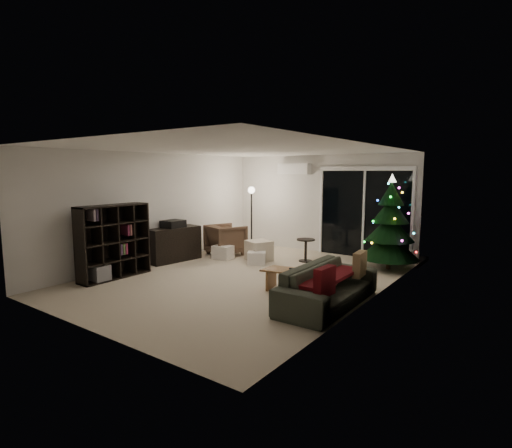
{
  "coord_description": "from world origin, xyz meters",
  "views": [
    {
      "loc": [
        4.67,
        -6.05,
        2.08
      ],
      "look_at": [
        0.1,
        0.3,
        1.05
      ],
      "focal_mm": 28.0,
      "sensor_mm": 36.0,
      "label": 1
    }
  ],
  "objects": [
    {
      "name": "stereo",
      "position": [
        -2.25,
        0.27,
        0.88
      ],
      "size": [
        0.4,
        0.47,
        0.17
      ],
      "primitive_type": "cube",
      "color": "black",
      "rests_on": "media_cabinet"
    },
    {
      "name": "sofa_throw",
      "position": [
        1.95,
        -0.47,
        0.45
      ],
      "size": [
        0.67,
        1.54,
        0.05
      ],
      "primitive_type": "cube",
      "color": "#4D0E16",
      "rests_on": "sofa"
    },
    {
      "name": "media_cabinet",
      "position": [
        -2.25,
        0.27,
        0.4
      ],
      "size": [
        0.64,
        1.32,
        0.79
      ],
      "primitive_type": "cube",
      "rotation": [
        0.0,
        0.0,
        -0.13
      ],
      "color": "black",
      "rests_on": "floor"
    },
    {
      "name": "floor_lamp",
      "position": [
        -1.47,
        2.28,
        0.81
      ],
      "size": [
        0.26,
        0.26,
        1.63
      ],
      "primitive_type": "cylinder",
      "color": "black",
      "rests_on": "floor"
    },
    {
      "name": "ottoman",
      "position": [
        -0.67,
        1.49,
        0.23
      ],
      "size": [
        0.68,
        0.68,
        0.47
      ],
      "primitive_type": "cube",
      "rotation": [
        0.0,
        0.0,
        -0.42
      ],
      "color": "beige",
      "rests_on": "floor"
    },
    {
      "name": "remote_a",
      "position": [
        1.28,
        -0.23,
        0.42
      ],
      "size": [
        0.16,
        0.05,
        0.02
      ],
      "primitive_type": "cube",
      "color": "black",
      "rests_on": "coffee_table"
    },
    {
      "name": "room",
      "position": [
        0.46,
        1.49,
        1.02
      ],
      "size": [
        6.5,
        7.51,
        2.6
      ],
      "color": "beige",
      "rests_on": "ground"
    },
    {
      "name": "cushion_b",
      "position": [
        2.3,
        -1.12,
        0.56
      ],
      "size": [
        0.15,
        0.42,
        0.41
      ],
      "primitive_type": "cube",
      "rotation": [
        0.0,
        0.0,
        -0.07
      ],
      "color": "#4D0E16",
      "rests_on": "sofa"
    },
    {
      "name": "christmas_tree",
      "position": [
        2.08,
        2.44,
        1.01
      ],
      "size": [
        1.51,
        1.51,
        2.03
      ],
      "primitive_type": "cone",
      "rotation": [
        0.0,
        0.0,
        0.23
      ],
      "color": "black",
      "rests_on": "floor"
    },
    {
      "name": "bookshelf",
      "position": [
        -2.25,
        -1.44,
        0.72
      ],
      "size": [
        0.9,
        1.47,
        1.45
      ],
      "primitive_type": null,
      "rotation": [
        0.0,
        0.0,
        0.4
      ],
      "color": "black",
      "rests_on": "floor"
    },
    {
      "name": "sofa",
      "position": [
        2.05,
        -0.47,
        0.31
      ],
      "size": [
        0.85,
        2.14,
        0.62
      ],
      "primitive_type": "imported",
      "rotation": [
        0.0,
        0.0,
        1.58
      ],
      "color": "#4C5143",
      "rests_on": "floor"
    },
    {
      "name": "cardboard_box_b",
      "position": [
        -0.48,
        1.13,
        0.14
      ],
      "size": [
        0.5,
        0.46,
        0.28
      ],
      "primitive_type": "cube",
      "rotation": [
        0.0,
        0.0,
        0.56
      ],
      "color": "white",
      "rests_on": "floor"
    },
    {
      "name": "side_table",
      "position": [
        0.28,
        2.03,
        0.26
      ],
      "size": [
        0.45,
        0.45,
        0.53
      ],
      "primitive_type": "cylinder",
      "rotation": [
        0.0,
        0.0,
        0.06
      ],
      "color": "black",
      "rests_on": "floor"
    },
    {
      "name": "remote_b",
      "position": [
        1.53,
        -0.18,
        0.42
      ],
      "size": [
        0.16,
        0.09,
        0.02
      ],
      "primitive_type": "cube",
      "rotation": [
        0.0,
        0.0,
        0.35
      ],
      "color": "slate",
      "rests_on": "coffee_table"
    },
    {
      "name": "armchair",
      "position": [
        -1.72,
        1.53,
        0.38
      ],
      "size": [
        1.06,
        1.07,
        0.77
      ],
      "primitive_type": "imported",
      "rotation": [
        0.0,
        0.0,
        2.79
      ],
      "color": "#442D23",
      "rests_on": "floor"
    },
    {
      "name": "coffee_table",
      "position": [
        1.43,
        -0.23,
        0.2
      ],
      "size": [
        1.35,
        0.72,
        0.41
      ],
      "primitive_type": null,
      "rotation": [
        0.0,
        0.0,
        0.22
      ],
      "color": "#A4673D",
      "rests_on": "floor"
    },
    {
      "name": "cardboard_box_a",
      "position": [
        -1.46,
        1.11,
        0.16
      ],
      "size": [
        0.48,
        0.38,
        0.32
      ],
      "primitive_type": "cube",
      "rotation": [
        0.0,
        0.0,
        0.1
      ],
      "color": "white",
      "rests_on": "floor"
    },
    {
      "name": "cushion_a",
      "position": [
        2.3,
        0.18,
        0.56
      ],
      "size": [
        0.16,
        0.42,
        0.41
      ],
      "primitive_type": "cube",
      "rotation": [
        0.0,
        0.0,
        0.09
      ],
      "color": "#A57F5A",
      "rests_on": "sofa"
    }
  ]
}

